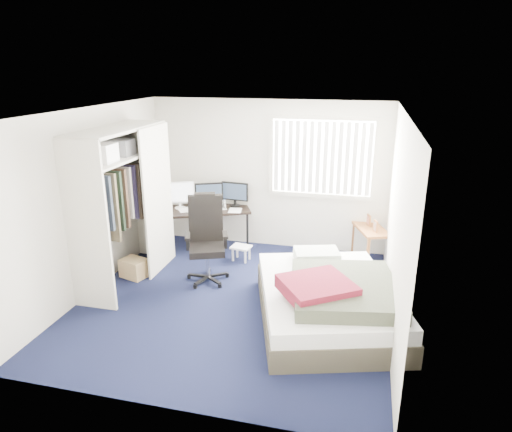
{
  "coord_description": "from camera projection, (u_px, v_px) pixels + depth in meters",
  "views": [
    {
      "loc": [
        1.59,
        -5.25,
        3.02
      ],
      "look_at": [
        0.21,
        0.4,
        1.09
      ],
      "focal_mm": 32.0,
      "sensor_mm": 36.0,
      "label": 1
    }
  ],
  "objects": [
    {
      "name": "ground",
      "position": [
        234.0,
        300.0,
        6.15
      ],
      "size": [
        4.2,
        4.2,
        0.0
      ],
      "primitive_type": "plane",
      "color": "black",
      "rests_on": "ground"
    },
    {
      "name": "bed",
      "position": [
        329.0,
        299.0,
        5.58
      ],
      "size": [
        2.13,
        2.49,
        0.7
      ],
      "color": "#3C372B",
      "rests_on": "ground"
    },
    {
      "name": "desk",
      "position": [
        207.0,
        206.0,
        7.76
      ],
      "size": [
        1.56,
        1.18,
        1.16
      ],
      "color": "black",
      "rests_on": "ground"
    },
    {
      "name": "pine_box",
      "position": [
        134.0,
        268.0,
        6.8
      ],
      "size": [
        0.44,
        0.38,
        0.28
      ],
      "primitive_type": "cube",
      "rotation": [
        0.0,
        0.0,
        -0.3
      ],
      "color": "tan",
      "rests_on": "ground"
    },
    {
      "name": "office_chair",
      "position": [
        207.0,
        247.0,
        6.64
      ],
      "size": [
        0.77,
        0.77,
        1.27
      ],
      "color": "black",
      "rests_on": "ground"
    },
    {
      "name": "nightstand",
      "position": [
        371.0,
        232.0,
        7.29
      ],
      "size": [
        0.65,
        0.89,
        0.73
      ],
      "color": "brown",
      "rests_on": "ground"
    },
    {
      "name": "room_shell",
      "position": [
        232.0,
        192.0,
        5.67
      ],
      "size": [
        4.2,
        4.2,
        4.2
      ],
      "color": "silver",
      "rests_on": "ground"
    },
    {
      "name": "closet",
      "position": [
        123.0,
        191.0,
        6.35
      ],
      "size": [
        0.64,
        1.84,
        2.22
      ],
      "color": "beige",
      "rests_on": "ground"
    },
    {
      "name": "footstool",
      "position": [
        241.0,
        249.0,
        7.35
      ],
      "size": [
        0.34,
        0.29,
        0.24
      ],
      "color": "white",
      "rests_on": "ground"
    },
    {
      "name": "window_assembly",
      "position": [
        322.0,
        158.0,
        7.32
      ],
      "size": [
        1.72,
        0.09,
        1.32
      ],
      "color": "white",
      "rests_on": "ground"
    }
  ]
}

